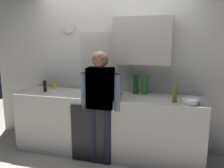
% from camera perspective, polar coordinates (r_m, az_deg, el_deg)
% --- Properties ---
extents(ground_plane, '(8.00, 8.00, 0.00)m').
position_cam_1_polar(ground_plane, '(3.54, -2.70, -18.71)').
color(ground_plane, beige).
extents(kitchen_counter, '(2.83, 0.64, 0.93)m').
position_cam_1_polar(kitchen_counter, '(3.60, -1.27, -9.97)').
color(kitchen_counter, beige).
rests_on(kitchen_counter, ground_plane).
extents(dishwasher_panel, '(0.56, 0.02, 0.84)m').
position_cam_1_polar(dishwasher_panel, '(3.37, -5.52, -12.36)').
color(dishwasher_panel, black).
rests_on(dishwasher_panel, ground_plane).
extents(back_wall_assembly, '(4.43, 0.42, 2.60)m').
position_cam_1_polar(back_wall_assembly, '(3.75, 1.34, 5.02)').
color(back_wall_assembly, silver).
rests_on(back_wall_assembly, ground_plane).
extents(coffee_maker, '(0.20, 0.20, 0.33)m').
position_cam_1_polar(coffee_maker, '(3.40, 0.52, -0.46)').
color(coffee_maker, black).
rests_on(coffee_maker, kitchen_counter).
extents(bottle_green_wine, '(0.07, 0.07, 0.30)m').
position_cam_1_polar(bottle_green_wine, '(3.52, 5.87, -0.05)').
color(bottle_green_wine, '#195923').
rests_on(bottle_green_wine, kitchen_counter).
extents(bottle_dark_sauce, '(0.06, 0.06, 0.18)m').
position_cam_1_polar(bottle_dark_sauce, '(3.82, -16.24, -0.49)').
color(bottle_dark_sauce, black).
rests_on(bottle_dark_sauce, kitchen_counter).
extents(bottle_clear_soda, '(0.09, 0.09, 0.28)m').
position_cam_1_polar(bottle_clear_soda, '(3.52, 8.12, -0.28)').
color(bottle_clear_soda, '#2D8C33').
rests_on(bottle_clear_soda, kitchen_counter).
extents(bottle_olive_oil, '(0.06, 0.06, 0.25)m').
position_cam_1_polar(bottle_olive_oil, '(3.15, 15.27, -2.19)').
color(bottle_olive_oil, olive).
rests_on(bottle_olive_oil, kitchen_counter).
extents(cup_yellow_cup, '(0.07, 0.07, 0.09)m').
position_cam_1_polar(cup_yellow_cup, '(4.02, -14.14, -0.52)').
color(cup_yellow_cup, yellow).
rests_on(cup_yellow_cup, kitchen_counter).
extents(mixing_bowl, '(0.22, 0.22, 0.08)m').
position_cam_1_polar(mixing_bowl, '(3.15, 19.00, -4.00)').
color(mixing_bowl, white).
rests_on(mixing_bowl, kitchen_counter).
extents(person_at_sink, '(0.57, 0.22, 1.60)m').
position_cam_1_polar(person_at_sink, '(3.18, -2.86, -3.68)').
color(person_at_sink, brown).
rests_on(person_at_sink, ground_plane).
extents(person_guest, '(0.57, 0.22, 1.60)m').
position_cam_1_polar(person_guest, '(3.18, -2.86, -3.68)').
color(person_guest, '#3F4766').
rests_on(person_guest, ground_plane).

